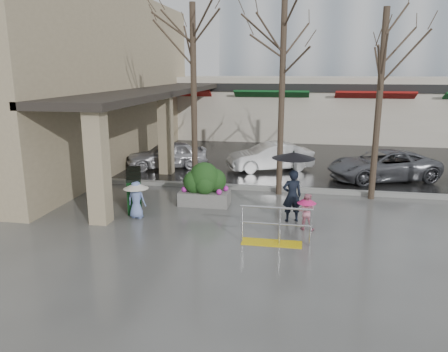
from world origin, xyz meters
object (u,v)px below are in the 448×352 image
(handrail, at_px, (274,230))
(child_pink, at_px, (306,209))
(car_c, at_px, (383,165))
(tree_mideast, at_px, (383,59))
(child_blue, at_px, (136,195))
(car_b, at_px, (270,157))
(news_boxes, at_px, (134,189))
(woman, at_px, (293,178))
(tree_midwest, at_px, (283,48))
(car_a, at_px, (167,155))
(planter, at_px, (205,185))
(tree_west, at_px, (193,53))

(handrail, bearing_deg, child_pink, 55.93)
(car_c, bearing_deg, tree_mideast, -35.45)
(tree_mideast, height_order, child_blue, tree_mideast)
(car_b, bearing_deg, news_boxes, -56.19)
(woman, height_order, child_pink, woman)
(tree_midwest, bearing_deg, car_b, 99.44)
(woman, distance_m, car_a, 8.78)
(tree_mideast, relative_size, car_b, 1.70)
(tree_midwest, bearing_deg, handrail, -88.09)
(handrail, xyz_separation_m, car_c, (3.96, 7.69, 0.25))
(woman, xyz_separation_m, planter, (-2.97, 1.15, -0.66))
(tree_mideast, distance_m, child_blue, 9.25)
(child_pink, relative_size, planter, 0.64)
(tree_midwest, height_order, child_pink, tree_midwest)
(child_blue, xyz_separation_m, car_b, (3.56, 7.35, -0.09))
(tree_midwest, bearing_deg, woman, -79.31)
(woman, distance_m, child_blue, 4.83)
(handrail, height_order, woman, woman)
(tree_mideast, xyz_separation_m, car_b, (-3.94, 3.86, -4.23))
(car_b, height_order, car_c, same)
(planter, height_order, car_c, planter)
(tree_midwest, relative_size, woman, 3.20)
(child_blue, xyz_separation_m, car_c, (8.32, 6.38, -0.09))
(planter, bearing_deg, child_pink, -27.80)
(tree_west, height_order, car_b, tree_west)
(child_pink, bearing_deg, woman, -45.77)
(tree_west, bearing_deg, tree_mideast, 0.00)
(news_boxes, distance_m, car_b, 7.42)
(news_boxes, bearing_deg, tree_west, 35.64)
(child_blue, bearing_deg, woman, -168.00)
(tree_west, xyz_separation_m, child_pink, (4.19, -3.57, -4.48))
(tree_midwest, distance_m, news_boxes, 7.03)
(handrail, relative_size, woman, 0.87)
(tree_mideast, xyz_separation_m, planter, (-5.72, -1.78, -4.15))
(child_pink, height_order, planter, planter)
(car_c, bearing_deg, child_blue, -72.19)
(handrail, distance_m, news_boxes, 5.48)
(tree_midwest, relative_size, child_blue, 5.97)
(child_pink, distance_m, news_boxes, 5.85)
(tree_west, height_order, car_a, tree_west)
(tree_midwest, bearing_deg, car_c, 35.04)
(tree_west, relative_size, tree_mideast, 1.05)
(news_boxes, relative_size, car_a, 0.57)
(tree_mideast, xyz_separation_m, car_c, (0.82, 2.89, -4.23))
(woman, bearing_deg, news_boxes, -22.16)
(woman, relative_size, car_a, 0.59)
(tree_west, height_order, child_blue, tree_west)
(woman, xyz_separation_m, car_c, (3.56, 5.82, -0.74))
(car_b, bearing_deg, tree_mideast, 22.85)
(handrail, relative_size, car_a, 0.51)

